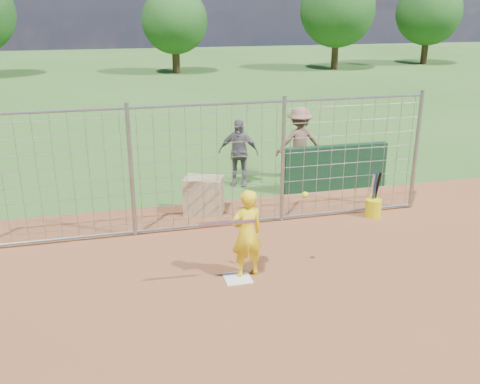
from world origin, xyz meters
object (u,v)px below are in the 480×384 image
object	(u,v)px
bystander_b	(238,152)
equipment_bin	(204,196)
batter	(247,234)
bystander_c	(299,143)
bucket_with_bats	(373,205)

from	to	relation	value
bystander_b	equipment_bin	world-z (taller)	bystander_b
bystander_b	equipment_bin	xyz separation A→B (m)	(-1.19, -1.68, -0.44)
bystander_b	batter	bearing A→B (deg)	-81.00
bystander_c	equipment_bin	bearing A→B (deg)	40.24
equipment_bin	bucket_with_bats	xyz separation A→B (m)	(3.44, -1.08, -0.15)
equipment_bin	batter	bearing A→B (deg)	-64.75
batter	equipment_bin	size ratio (longest dim) A/B	1.88
bystander_c	bucket_with_bats	size ratio (longest dim) A/B	1.89
equipment_bin	bucket_with_bats	world-z (taller)	bucket_with_bats
bystander_c	bucket_with_bats	world-z (taller)	bystander_c
bucket_with_bats	bystander_b	bearing A→B (deg)	129.20
bystander_b	equipment_bin	size ratio (longest dim) A/B	2.09
bystander_b	equipment_bin	bearing A→B (deg)	-103.75
bystander_c	bucket_with_bats	bearing A→B (deg)	107.88
equipment_bin	bystander_b	bearing A→B (deg)	76.91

